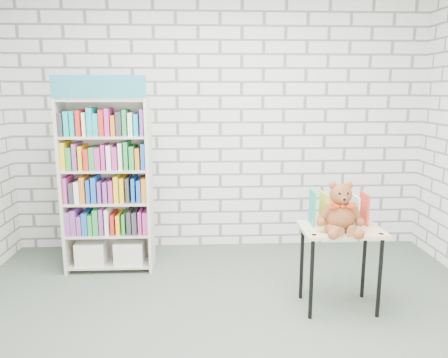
{
  "coord_description": "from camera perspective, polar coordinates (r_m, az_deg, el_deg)",
  "views": [
    {
      "loc": [
        -0.19,
        -2.79,
        1.73
      ],
      "look_at": [
        -0.01,
        0.95,
        0.98
      ],
      "focal_mm": 35.0,
      "sensor_mm": 36.0,
      "label": 1
    }
  ],
  "objects": [
    {
      "name": "ground",
      "position": [
        3.29,
        0.99,
        -20.4
      ],
      "size": [
        4.5,
        4.5,
        0.0
      ],
      "primitive_type": "plane",
      "color": "#485447",
      "rests_on": "ground"
    },
    {
      "name": "room_shell",
      "position": [
        2.8,
        1.12,
        12.4
      ],
      "size": [
        4.52,
        4.02,
        2.81
      ],
      "color": "silver",
      "rests_on": "ground"
    },
    {
      "name": "bookshelf",
      "position": [
        4.34,
        -14.97,
        -0.68
      ],
      "size": [
        0.84,
        0.32,
        1.88
      ],
      "color": "beige",
      "rests_on": "ground"
    },
    {
      "name": "display_table",
      "position": [
        3.61,
        15.0,
        -7.62
      ],
      "size": [
        0.63,
        0.44,
        0.68
      ],
      "color": "#D5AC80",
      "rests_on": "ground"
    },
    {
      "name": "table_books",
      "position": [
        3.64,
        14.71,
        -3.75
      ],
      "size": [
        0.44,
        0.19,
        0.26
      ],
      "color": "teal",
      "rests_on": "display_table"
    },
    {
      "name": "teddy_bear",
      "position": [
        3.44,
        15.0,
        -4.23
      ],
      "size": [
        0.36,
        0.34,
        0.39
      ],
      "color": "brown",
      "rests_on": "display_table"
    }
  ]
}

